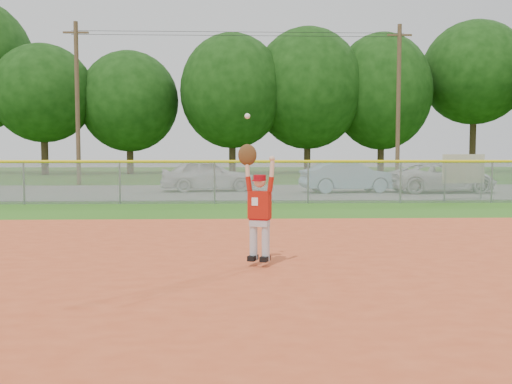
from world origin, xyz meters
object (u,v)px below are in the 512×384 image
car_white_a (208,175)px  car_white_b (442,178)px  car_blue (349,177)px  sponsor_sign (464,170)px  ballplayer (258,203)px

car_white_a → car_white_b: car_white_a is taller
car_white_a → car_blue: car_white_a is taller
car_blue → car_white_a: bearing=72.2°
car_blue → car_white_b: car_blue is taller
car_white_a → sponsor_sign: size_ratio=2.32×
car_white_a → car_white_b: (10.49, -1.30, -0.09)m
sponsor_sign → ballplayer: size_ratio=0.81×
car_blue → sponsor_sign: size_ratio=2.27×
car_white_b → sponsor_sign: 3.95m
car_white_b → sponsor_sign: (-0.61, -3.87, 0.47)m
car_blue → car_white_b: size_ratio=0.90×
sponsor_sign → ballplayer: (-8.28, -12.31, -0.12)m
car_blue → ballplayer: size_ratio=1.84×
car_white_a → sponsor_sign: (9.88, -5.17, 0.38)m
ballplayer → car_white_a: bearing=95.2°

